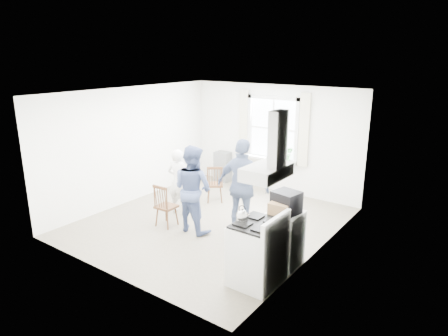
% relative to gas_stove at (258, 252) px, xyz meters
% --- Properties ---
extents(room_shell, '(4.62, 5.12, 2.64)m').
position_rel_gas_stove_xyz_m(room_shell, '(-1.91, 1.35, 0.82)').
color(room_shell, gray).
rests_on(room_shell, ground).
extents(window_assembly, '(1.88, 0.24, 1.70)m').
position_rel_gas_stove_xyz_m(window_assembly, '(-1.91, 3.80, 0.98)').
color(window_assembly, white).
rests_on(window_assembly, room_shell).
extents(range_hood, '(0.45, 0.76, 0.94)m').
position_rel_gas_stove_xyz_m(range_hood, '(0.16, -0.00, 1.42)').
color(range_hood, silver).
rests_on(range_hood, room_shell).
extents(shelf_unit, '(0.40, 0.30, 0.80)m').
position_rel_gas_stove_xyz_m(shelf_unit, '(-3.31, 3.68, -0.08)').
color(shelf_unit, slate).
rests_on(shelf_unit, ground).
extents(gas_stove, '(0.68, 0.76, 1.12)m').
position_rel_gas_stove_xyz_m(gas_stove, '(0.00, 0.00, 0.00)').
color(gas_stove, white).
rests_on(gas_stove, ground).
extents(kettle, '(0.18, 0.18, 0.25)m').
position_rel_gas_stove_xyz_m(kettle, '(-0.22, -0.10, 0.55)').
color(kettle, silver).
rests_on(kettle, gas_stove).
extents(low_cabinet, '(0.50, 0.55, 0.90)m').
position_rel_gas_stove_xyz_m(low_cabinet, '(0.07, 0.70, -0.03)').
color(low_cabinet, silver).
rests_on(low_cabinet, ground).
extents(stereo_stack, '(0.45, 0.41, 0.35)m').
position_rel_gas_stove_xyz_m(stereo_stack, '(0.08, 0.70, 0.59)').
color(stereo_stack, black).
rests_on(stereo_stack, low_cabinet).
extents(cardboard_box, '(0.32, 0.24, 0.20)m').
position_rel_gas_stove_xyz_m(cardboard_box, '(0.06, 0.53, 0.52)').
color(cardboard_box, '#AB8152').
rests_on(cardboard_box, low_cabinet).
extents(windsor_chair_a, '(0.51, 0.51, 0.87)m').
position_rel_gas_stove_xyz_m(windsor_chair_a, '(-2.52, 2.28, 0.05)').
color(windsor_chair_a, '#482A17').
rests_on(windsor_chair_a, ground).
extents(windsor_chair_b, '(0.38, 0.37, 0.87)m').
position_rel_gas_stove_xyz_m(windsor_chair_b, '(-2.51, 0.61, 0.05)').
color(windsor_chair_b, '#482A17').
rests_on(windsor_chair_b, ground).
extents(person_left, '(0.60, 0.60, 1.40)m').
position_rel_gas_stove_xyz_m(person_left, '(-2.76, 1.34, 0.22)').
color(person_left, white).
rests_on(person_left, ground).
extents(person_mid, '(0.86, 0.86, 1.68)m').
position_rel_gas_stove_xyz_m(person_mid, '(-1.95, 0.85, 0.35)').
color(person_mid, '#495988').
rests_on(person_mid, ground).
extents(person_right, '(1.16, 1.16, 1.81)m').
position_rel_gas_stove_xyz_m(person_right, '(-1.15, 1.36, 0.42)').
color(person_right, navy).
rests_on(person_right, ground).
extents(potted_plant, '(0.23, 0.23, 0.33)m').
position_rel_gas_stove_xyz_m(potted_plant, '(-1.41, 3.71, 0.53)').
color(potted_plant, '#367A39').
rests_on(potted_plant, window_assembly).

